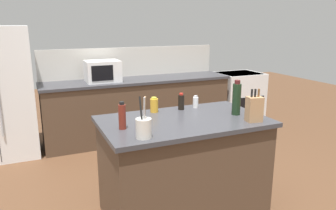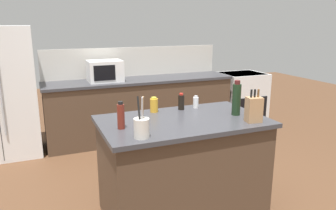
{
  "view_description": "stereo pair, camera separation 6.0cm",
  "coord_description": "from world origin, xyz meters",
  "px_view_note": "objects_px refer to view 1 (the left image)",
  "views": [
    {
      "loc": [
        -1.25,
        -2.53,
        1.79
      ],
      "look_at": [
        0.0,
        0.35,
        0.99
      ],
      "focal_mm": 35.0,
      "sensor_mm": 36.0,
      "label": 1
    },
    {
      "loc": [
        -1.19,
        -2.56,
        1.79
      ],
      "look_at": [
        0.0,
        0.35,
        0.99
      ],
      "focal_mm": 35.0,
      "sensor_mm": 36.0,
      "label": 2
    }
  ],
  "objects_px": {
    "microwave": "(103,71)",
    "honey_jar": "(154,105)",
    "range_oven": "(238,98)",
    "salt_shaker": "(196,102)",
    "wine_bottle": "(237,99)",
    "knife_block": "(254,109)",
    "spice_jar_paprika": "(235,106)",
    "utensil_crock": "(144,127)",
    "vinegar_bottle": "(122,116)",
    "soy_sauce_bottle": "(181,102)"
  },
  "relations": [
    {
      "from": "microwave",
      "to": "honey_jar",
      "type": "relative_size",
      "value": 3.32
    },
    {
      "from": "range_oven",
      "to": "honey_jar",
      "type": "distance_m",
      "value": 3.03
    },
    {
      "from": "salt_shaker",
      "to": "wine_bottle",
      "type": "bearing_deg",
      "value": -58.53
    },
    {
      "from": "wine_bottle",
      "to": "salt_shaker",
      "type": "distance_m",
      "value": 0.45
    },
    {
      "from": "knife_block",
      "to": "spice_jar_paprika",
      "type": "xyz_separation_m",
      "value": [
        0.07,
        0.38,
        -0.07
      ]
    },
    {
      "from": "knife_block",
      "to": "salt_shaker",
      "type": "relative_size",
      "value": 2.31
    },
    {
      "from": "range_oven",
      "to": "wine_bottle",
      "type": "relative_size",
      "value": 2.8
    },
    {
      "from": "range_oven",
      "to": "utensil_crock",
      "type": "bearing_deg",
      "value": -136.57
    },
    {
      "from": "range_oven",
      "to": "utensil_crock",
      "type": "height_order",
      "value": "utensil_crock"
    },
    {
      "from": "range_oven",
      "to": "salt_shaker",
      "type": "relative_size",
      "value": 7.32
    },
    {
      "from": "utensil_crock",
      "to": "vinegar_bottle",
      "type": "relative_size",
      "value": 1.4
    },
    {
      "from": "wine_bottle",
      "to": "knife_block",
      "type": "bearing_deg",
      "value": -86.32
    },
    {
      "from": "spice_jar_paprika",
      "to": "knife_block",
      "type": "bearing_deg",
      "value": -100.68
    },
    {
      "from": "range_oven",
      "to": "vinegar_bottle",
      "type": "distance_m",
      "value": 3.6
    },
    {
      "from": "knife_block",
      "to": "soy_sauce_bottle",
      "type": "height_order",
      "value": "knife_block"
    },
    {
      "from": "range_oven",
      "to": "vinegar_bottle",
      "type": "xyz_separation_m",
      "value": [
        -2.75,
        -2.25,
        0.58
      ]
    },
    {
      "from": "salt_shaker",
      "to": "honey_jar",
      "type": "xyz_separation_m",
      "value": [
        -0.45,
        0.01,
        0.01
      ]
    },
    {
      "from": "vinegar_bottle",
      "to": "soy_sauce_bottle",
      "type": "distance_m",
      "value": 0.79
    },
    {
      "from": "wine_bottle",
      "to": "spice_jar_paprika",
      "type": "bearing_deg",
      "value": 57.18
    },
    {
      "from": "microwave",
      "to": "wine_bottle",
      "type": "distance_m",
      "value": 2.38
    },
    {
      "from": "range_oven",
      "to": "spice_jar_paprika",
      "type": "relative_size",
      "value": 9.35
    },
    {
      "from": "vinegar_bottle",
      "to": "soy_sauce_bottle",
      "type": "relative_size",
      "value": 1.37
    },
    {
      "from": "knife_block",
      "to": "utensil_crock",
      "type": "relative_size",
      "value": 0.91
    },
    {
      "from": "vinegar_bottle",
      "to": "honey_jar",
      "type": "bearing_deg",
      "value": 41.83
    },
    {
      "from": "utensil_crock",
      "to": "microwave",
      "type": "bearing_deg",
      "value": 84.33
    },
    {
      "from": "utensil_crock",
      "to": "soy_sauce_bottle",
      "type": "xyz_separation_m",
      "value": [
        0.62,
        0.63,
        -0.0
      ]
    },
    {
      "from": "soy_sauce_bottle",
      "to": "spice_jar_paprika",
      "type": "bearing_deg",
      "value": -25.9
    },
    {
      "from": "microwave",
      "to": "wine_bottle",
      "type": "relative_size",
      "value": 1.49
    },
    {
      "from": "wine_bottle",
      "to": "spice_jar_paprika",
      "type": "height_order",
      "value": "wine_bottle"
    },
    {
      "from": "microwave",
      "to": "range_oven",
      "type": "bearing_deg",
      "value": -0.0
    },
    {
      "from": "knife_block",
      "to": "vinegar_bottle",
      "type": "xyz_separation_m",
      "value": [
        -1.12,
        0.25,
        -0.01
      ]
    },
    {
      "from": "knife_block",
      "to": "salt_shaker",
      "type": "bearing_deg",
      "value": 121.48
    },
    {
      "from": "soy_sauce_bottle",
      "to": "knife_block",
      "type": "bearing_deg",
      "value": -56.27
    },
    {
      "from": "range_oven",
      "to": "knife_block",
      "type": "height_order",
      "value": "knife_block"
    },
    {
      "from": "soy_sauce_bottle",
      "to": "spice_jar_paprika",
      "type": "relative_size",
      "value": 1.7
    },
    {
      "from": "knife_block",
      "to": "soy_sauce_bottle",
      "type": "xyz_separation_m",
      "value": [
        -0.41,
        0.62,
        -0.03
      ]
    },
    {
      "from": "knife_block",
      "to": "vinegar_bottle",
      "type": "relative_size",
      "value": 1.27
    },
    {
      "from": "utensil_crock",
      "to": "soy_sauce_bottle",
      "type": "distance_m",
      "value": 0.88
    },
    {
      "from": "knife_block",
      "to": "spice_jar_paprika",
      "type": "bearing_deg",
      "value": 89.2
    },
    {
      "from": "range_oven",
      "to": "honey_jar",
      "type": "relative_size",
      "value": 6.24
    },
    {
      "from": "range_oven",
      "to": "spice_jar_paprika",
      "type": "distance_m",
      "value": 2.68
    },
    {
      "from": "range_oven",
      "to": "microwave",
      "type": "xyz_separation_m",
      "value": [
        -2.41,
        0.0,
        0.63
      ]
    },
    {
      "from": "wine_bottle",
      "to": "vinegar_bottle",
      "type": "bearing_deg",
      "value": 179.54
    },
    {
      "from": "vinegar_bottle",
      "to": "wine_bottle",
      "type": "distance_m",
      "value": 1.1
    },
    {
      "from": "wine_bottle",
      "to": "salt_shaker",
      "type": "xyz_separation_m",
      "value": [
        -0.23,
        0.38,
        -0.1
      ]
    },
    {
      "from": "knife_block",
      "to": "honey_jar",
      "type": "bearing_deg",
      "value": 147.46
    },
    {
      "from": "soy_sauce_bottle",
      "to": "salt_shaker",
      "type": "relative_size",
      "value": 1.33
    },
    {
      "from": "utensil_crock",
      "to": "vinegar_bottle",
      "type": "xyz_separation_m",
      "value": [
        -0.09,
        0.27,
        0.03
      ]
    },
    {
      "from": "range_oven",
      "to": "soy_sauce_bottle",
      "type": "relative_size",
      "value": 5.51
    },
    {
      "from": "wine_bottle",
      "to": "soy_sauce_bottle",
      "type": "bearing_deg",
      "value": 136.85
    }
  ]
}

